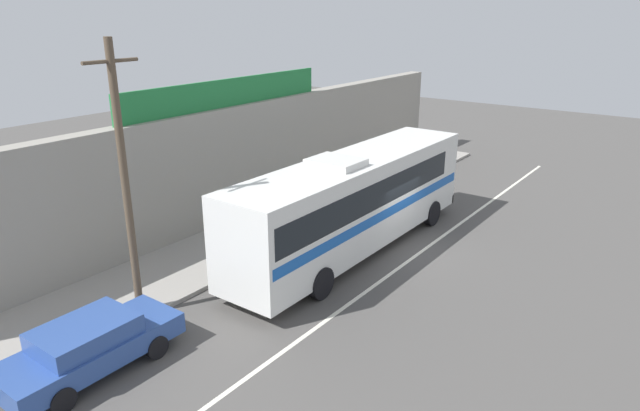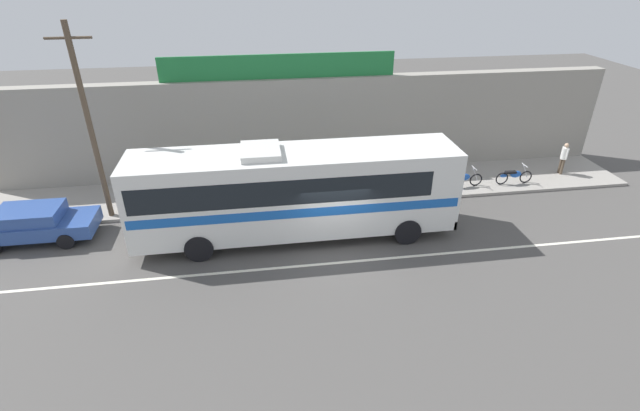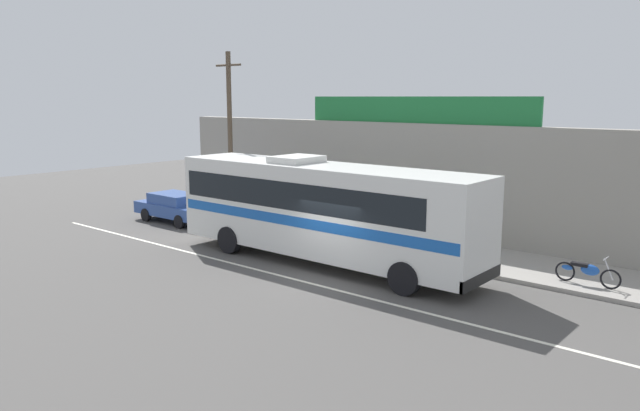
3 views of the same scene
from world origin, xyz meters
The scene contains 11 objects.
ground_plane centered at (0.00, 0.00, 0.00)m, with size 70.00×70.00×0.00m, color #4F4C49.
sidewalk_slab centered at (0.00, 5.20, 0.07)m, with size 30.00×3.60×0.14m, color gray.
storefront_facade centered at (0.00, 7.35, 2.40)m, with size 30.00×0.70×4.80m, color gray.
storefront_billboard centered at (-1.37, 7.35, 5.35)m, with size 10.80×0.12×1.10m, color #1E7538.
road_center_stripe centered at (0.00, -0.80, 0.00)m, with size 30.00×0.14×0.01m, color silver.
intercity_bus centered at (-1.41, 1.29, 2.07)m, with size 12.22×2.61×3.78m.
parked_car centered at (-11.37, 2.48, 0.74)m, with size 4.46×1.84×1.37m.
utility_pole centered at (-8.94, 3.83, 4.15)m, with size 1.60×0.22×7.75m.
motorcycle_red centered at (6.84, 4.25, 0.57)m, with size 1.97×0.56×0.94m.
motorcycle_purple centered at (9.41, 4.20, 0.57)m, with size 1.84×0.56×0.94m.
pedestrian_far_right centered at (12.40, 4.97, 1.06)m, with size 0.30×0.48×1.60m.
Camera 2 is at (-2.70, -14.32, 9.85)m, focal length 25.98 mm.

